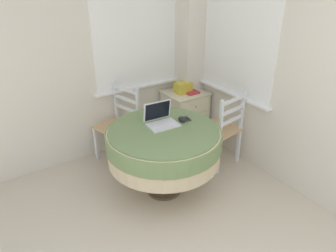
% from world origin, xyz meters
% --- Properties ---
extents(corner_room_shell, '(4.23, 4.82, 2.55)m').
position_xyz_m(corner_room_shell, '(1.13, 1.87, 1.28)').
color(corner_room_shell, beige).
rests_on(corner_room_shell, ground_plane).
extents(round_dining_table, '(1.13, 1.13, 0.72)m').
position_xyz_m(round_dining_table, '(0.81, 1.86, 0.57)').
color(round_dining_table, '#4C3D2D').
rests_on(round_dining_table, ground_plane).
extents(laptop, '(0.31, 0.26, 0.22)m').
position_xyz_m(laptop, '(0.85, 1.97, 0.77)').
color(laptop, silver).
rests_on(laptop, round_dining_table).
extents(computer_mouse, '(0.07, 0.10, 0.05)m').
position_xyz_m(computer_mouse, '(1.07, 1.91, 0.75)').
color(computer_mouse, black).
rests_on(computer_mouse, round_dining_table).
extents(cell_phone, '(0.07, 0.11, 0.01)m').
position_xyz_m(cell_phone, '(1.14, 1.93, 0.73)').
color(cell_phone, '#2D2D33').
rests_on(cell_phone, round_dining_table).
extents(dining_chair_near_back_window, '(0.50, 0.53, 0.90)m').
position_xyz_m(dining_chair_near_back_window, '(0.73, 2.70, 0.44)').
color(dining_chair_near_back_window, tan).
rests_on(dining_chair_near_back_window, ground_plane).
extents(dining_chair_near_right_window, '(0.50, 0.47, 0.90)m').
position_xyz_m(dining_chair_near_right_window, '(1.65, 1.95, 0.44)').
color(dining_chair_near_right_window, tan).
rests_on(dining_chair_near_right_window, ground_plane).
extents(corner_cabinet, '(0.51, 0.47, 0.65)m').
position_xyz_m(corner_cabinet, '(1.69, 2.70, 0.33)').
color(corner_cabinet, beige).
rests_on(corner_cabinet, ground_plane).
extents(storage_box, '(0.20, 0.15, 0.14)m').
position_xyz_m(storage_box, '(1.65, 2.70, 0.72)').
color(storage_box, gold).
rests_on(storage_box, corner_cabinet).
extents(book_on_cabinet, '(0.16, 0.25, 0.02)m').
position_xyz_m(book_on_cabinet, '(1.74, 2.67, 0.67)').
color(book_on_cabinet, '#BC3338').
rests_on(book_on_cabinet, corner_cabinet).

